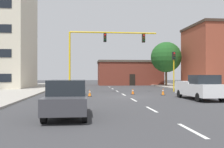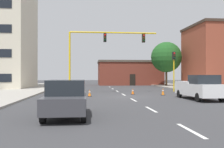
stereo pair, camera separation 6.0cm
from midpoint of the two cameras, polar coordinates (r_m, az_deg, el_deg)
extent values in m
plane|color=#38383A|center=(22.86, 3.53, -5.23)|extent=(160.00, 160.00, 0.00)
cube|color=#9E998E|center=(31.56, -20.35, -3.72)|extent=(6.00, 56.00, 0.14)
cube|color=#9E998E|center=(34.15, 20.91, -3.46)|extent=(6.00, 56.00, 0.14)
cube|color=silver|center=(9.44, 17.63, -12.24)|extent=(0.16, 2.40, 0.01)
cube|color=silver|center=(14.59, 8.95, -8.01)|extent=(0.16, 2.40, 0.01)
cube|color=silver|center=(19.92, 4.92, -5.94)|extent=(0.16, 2.40, 0.01)
cube|color=silver|center=(25.33, 2.62, -4.74)|extent=(0.16, 2.40, 0.01)
cube|color=silver|center=(30.77, 1.13, -3.96)|extent=(0.16, 2.40, 0.01)
cube|color=silver|center=(36.22, 0.09, -3.41)|extent=(0.16, 2.40, 0.01)
cube|color=silver|center=(41.69, -0.68, -3.00)|extent=(0.16, 2.40, 0.01)
cube|color=brown|center=(51.45, 3.95, 0.03)|extent=(12.73, 7.04, 4.54)
cube|color=#4C4238|center=(51.53, 3.94, 2.78)|extent=(13.03, 7.34, 0.40)
cube|color=black|center=(47.96, 4.66, -1.34)|extent=(1.10, 0.06, 2.20)
cube|color=yellow|center=(27.75, -9.76, -3.79)|extent=(1.80, 1.20, 0.55)
cylinder|color=yellow|center=(27.75, -9.75, 3.19)|extent=(0.20, 0.20, 6.20)
cylinder|color=yellow|center=(28.20, 0.32, 9.47)|extent=(9.74, 0.16, 0.16)
cube|color=black|center=(28.02, -1.68, 8.34)|extent=(0.32, 0.36, 0.95)
sphere|color=red|center=(27.87, -1.66, 8.96)|extent=(0.20, 0.20, 0.20)
sphere|color=#38280A|center=(27.83, -1.66, 8.39)|extent=(0.20, 0.20, 0.20)
sphere|color=black|center=(27.79, -1.66, 7.82)|extent=(0.20, 0.20, 0.20)
cube|color=black|center=(28.66, 7.19, 8.15)|extent=(0.32, 0.36, 0.95)
sphere|color=red|center=(28.52, 7.27, 8.75)|extent=(0.20, 0.20, 0.20)
sphere|color=#38280A|center=(28.48, 7.27, 8.19)|extent=(0.20, 0.20, 0.20)
sphere|color=black|center=(28.44, 7.27, 7.64)|extent=(0.20, 0.20, 0.20)
cylinder|color=yellow|center=(30.80, 13.96, 0.52)|extent=(0.14, 0.14, 4.80)
cube|color=black|center=(30.88, 13.95, 4.09)|extent=(0.32, 0.36, 0.95)
sphere|color=red|center=(30.73, 14.07, 4.63)|extent=(0.20, 0.20, 0.20)
sphere|color=#38280A|center=(30.70, 14.07, 4.11)|extent=(0.20, 0.20, 0.20)
sphere|color=black|center=(30.68, 14.07, 3.59)|extent=(0.20, 0.20, 0.20)
cylinder|color=#4C3823|center=(44.71, 12.29, -0.79)|extent=(0.36, 0.36, 3.16)
sphere|color=#1E511E|center=(44.82, 12.28, 3.80)|extent=(5.35, 5.35, 5.35)
cube|color=white|center=(21.30, 19.23, -3.37)|extent=(2.05, 5.42, 0.95)
cube|color=#1E2328|center=(20.47, 20.31, -1.18)|extent=(1.86, 1.82, 0.70)
cube|color=white|center=(22.36, 17.92, -1.81)|extent=(2.03, 2.83, 0.16)
cylinder|color=black|center=(20.13, 23.82, -4.90)|extent=(0.23, 0.68, 0.68)
cylinder|color=black|center=(19.30, 19.17, -5.11)|extent=(0.23, 0.68, 0.68)
cylinder|color=black|center=(23.37, 19.29, -4.27)|extent=(0.23, 0.68, 0.68)
cylinder|color=black|center=(22.66, 15.17, -4.40)|extent=(0.23, 0.68, 0.68)
cube|color=#3D3D42|center=(12.00, -10.41, -6.38)|extent=(1.88, 4.51, 0.70)
cube|color=#1E2328|center=(12.04, -10.37, -3.01)|extent=(1.72, 2.31, 0.70)
cylinder|color=black|center=(13.63, -13.41, -7.12)|extent=(0.22, 0.68, 0.68)
cylinder|color=black|center=(13.52, -6.40, -7.18)|extent=(0.22, 0.68, 0.68)
cylinder|color=black|center=(10.63, -15.54, -9.06)|extent=(0.22, 0.68, 0.68)
cylinder|color=black|center=(10.49, -6.50, -9.18)|extent=(0.22, 0.68, 0.68)
cube|color=black|center=(25.66, 4.75, -4.64)|extent=(0.36, 0.36, 0.04)
cone|color=orange|center=(25.64, 4.75, -3.97)|extent=(0.28, 0.28, 0.56)
cylinder|color=white|center=(25.64, 4.75, -3.82)|extent=(0.19, 0.19, 0.08)
cube|color=black|center=(25.12, 11.57, -4.73)|extent=(0.36, 0.36, 0.04)
cone|color=orange|center=(25.10, 11.57, -3.93)|extent=(0.28, 0.28, 0.66)
cylinder|color=white|center=(25.09, 11.57, -3.75)|extent=(0.19, 0.19, 0.08)
cube|color=black|center=(23.19, -5.22, -5.11)|extent=(0.36, 0.36, 0.04)
cone|color=orange|center=(23.16, -5.22, -4.31)|extent=(0.28, 0.28, 0.61)
cylinder|color=white|center=(23.16, -5.22, -4.13)|extent=(0.19, 0.19, 0.08)
camera|label=1|loc=(0.03, -90.06, 0.00)|focal=39.81mm
camera|label=2|loc=(0.03, 89.94, 0.00)|focal=39.81mm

